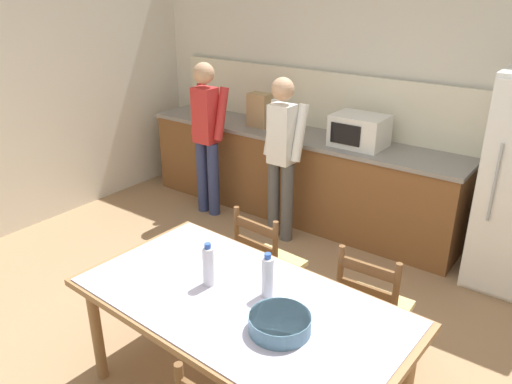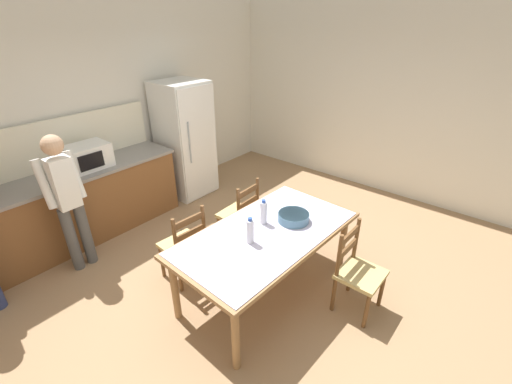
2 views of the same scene
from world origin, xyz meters
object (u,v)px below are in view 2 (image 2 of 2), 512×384
Objects in this scene: chair_side_far_left at (184,245)px; person_at_counter at (67,197)px; dining_table at (267,238)px; chair_side_far_right at (240,214)px; bottle_near_centre at (250,231)px; refrigerator at (185,140)px; microwave at (88,156)px; serving_bowl at (294,217)px; bottle_off_centre at (263,213)px; chair_side_near_right at (358,272)px.

person_at_counter is at bearing -56.53° from chair_side_far_left.
chair_side_far_right is at bearing 59.03° from dining_table.
refrigerator is at bearing 62.30° from bottle_near_centre.
chair_side_far_left is (0.10, -1.64, -0.64)m from microwave.
microwave is 2.47m from bottle_near_centre.
chair_side_far_left is at bearing 128.50° from serving_bowl.
microwave reaches higher than dining_table.
bottle_off_centre is 0.96m from chair_side_far_left.
chair_side_far_left and chair_side_near_right have the same top height.
person_at_counter is at bearing -39.59° from chair_side_far_right.
bottle_near_centre is at bearing 105.03° from chair_side_far_left.
serving_bowl is at bearing -72.20° from microwave.
bottle_near_centre is 0.93m from chair_side_far_left.
refrigerator is 2.66m from dining_table.
chair_side_far_right is at bearing 47.44° from bottle_near_centre.
chair_side_far_left is (-0.86, 0.04, 0.00)m from chair_side_far_right.
chair_side_far_right is at bearing 60.83° from bottle_off_centre.
person_at_counter is at bearing -135.78° from microwave.
chair_side_near_right is at bearing -152.85° from person_at_counter.
bottle_off_centre reaches higher than chair_side_far_left.
dining_table is 0.94m from chair_side_far_right.
bottle_off_centre is 0.84× the size of serving_bowl.
serving_bowl is (-0.71, -2.53, -0.08)m from refrigerator.
dining_table is 0.25m from bottle_off_centre.
refrigerator is 1.54m from microwave.
person_at_counter is (-1.49, 1.16, 0.46)m from chair_side_far_right.
chair_side_near_right is (0.78, -1.63, 0.00)m from chair_side_far_left.
chair_side_far_right is 1.60m from chair_side_near_right.
dining_table is at bearing 164.56° from serving_bowl.
chair_side_far_right is (-0.57, -1.66, -0.45)m from refrigerator.
serving_bowl is (0.82, -2.55, -0.27)m from microwave.
bottle_near_centre is at bearing 169.83° from serving_bowl.
microwave is 0.55× the size of chair_side_near_right.
refrigerator is 6.64× the size of bottle_near_centre.
chair_side_far_right is 1.00× the size of chair_side_near_right.
person_at_counter is at bearing -166.34° from refrigerator.
microwave is 1.85× the size of bottle_off_centre.
refrigerator reaches higher than dining_table.
chair_side_far_right is at bearing -60.34° from microwave.
bottle_near_centre is (-0.24, 0.01, 0.20)m from dining_table.
chair_side_near_right reaches higher than dining_table.
serving_bowl is 1.22m from chair_side_far_left.
chair_side_near_right reaches higher than serving_bowl.
dining_table is 7.22× the size of bottle_near_centre.
person_at_counter reaches higher than serving_bowl.
serving_bowl is at bearing 132.64° from chair_side_far_left.
chair_side_near_right is at bearing -72.87° from bottle_off_centre.
bottle_off_centre is at bearing -112.00° from refrigerator.
refrigerator reaches higher than chair_side_far_left.
microwave is 2.54m from dining_table.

